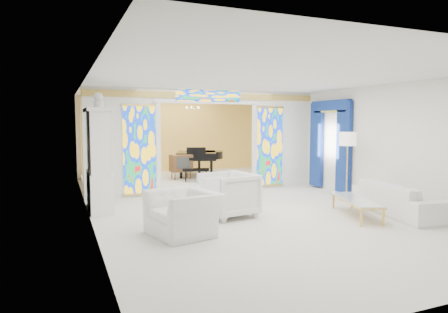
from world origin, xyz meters
name	(u,v)px	position (x,y,z in m)	size (l,w,h in m)	color
floor	(235,204)	(0.00, 0.00, 0.00)	(12.00, 12.00, 0.00)	beige
ceiling	(235,84)	(0.00, 0.00, 3.00)	(7.00, 12.00, 0.02)	silver
wall_back	(172,136)	(0.00, 6.00, 1.50)	(7.00, 0.02, 3.00)	white
wall_left	(87,148)	(-3.50, 0.00, 1.50)	(0.02, 12.00, 3.00)	white
wall_right	(348,142)	(3.50, 0.00, 1.50)	(0.02, 12.00, 3.00)	white
partition_wall	(208,136)	(0.00, 2.00, 1.65)	(7.00, 0.22, 3.00)	white
stained_glass_left	(140,150)	(-2.03, 1.89, 1.30)	(0.90, 0.04, 2.40)	gold
stained_glass_right	(270,146)	(2.03, 1.89, 1.30)	(0.90, 0.04, 2.40)	gold
stained_glass_transom	(209,96)	(0.00, 1.89, 2.82)	(2.00, 0.04, 0.34)	gold
alcove_platform	(187,179)	(0.00, 4.10, 0.09)	(6.80, 3.80, 0.18)	beige
gold_curtain_back	(173,137)	(0.00, 5.88, 1.50)	(6.70, 0.10, 2.90)	gold
chandelier	(193,108)	(0.20, 4.00, 2.55)	(0.48, 0.48, 0.30)	gold
blue_drapes	(330,138)	(3.40, 0.70, 1.58)	(0.14, 1.85, 2.65)	navy
china_cabinet	(99,160)	(-3.22, 0.60, 1.17)	(0.56, 1.46, 2.72)	white
armchair_left	(183,213)	(-2.00, -2.13, 0.40)	(1.23, 1.07, 0.80)	silver
armchair_right	(228,195)	(-0.69, -1.17, 0.49)	(1.04, 1.07, 0.97)	white
sofa	(400,199)	(2.95, -2.43, 0.36)	(2.43, 0.95, 0.71)	silver
side_table	(197,203)	(-1.50, -1.43, 0.42)	(0.65, 0.65, 0.64)	white
vase	(197,187)	(-1.50, -1.43, 0.74)	(0.19, 0.19, 0.20)	white
coffee_table	(356,200)	(1.89, -2.26, 0.36)	(1.11, 1.86, 0.40)	silver
floor_lamp	(348,142)	(2.90, -0.71, 1.54)	(0.52, 0.52, 1.80)	gold
grand_piano	(200,156)	(0.53, 4.24, 0.87)	(2.13, 2.67, 1.03)	black
tv_console	(181,163)	(-0.36, 3.59, 0.70)	(0.71, 0.51, 0.80)	brown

